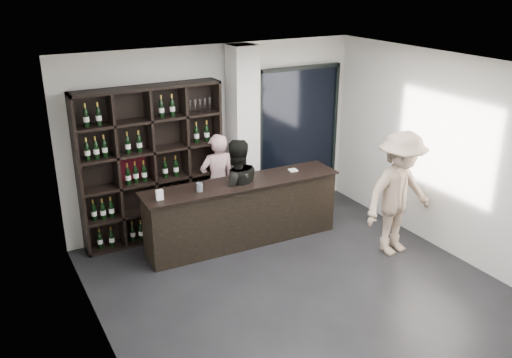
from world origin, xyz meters
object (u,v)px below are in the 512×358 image
taster_pink (218,182)px  wine_shelf (152,165)px  taster_black (236,192)px  customer (399,194)px  tasting_counter (243,212)px

taster_pink → wine_shelf: bearing=-6.2°
wine_shelf → taster_black: size_ratio=1.46×
taster_black → customer: 2.39m
taster_pink → customer: customer is taller
wine_shelf → customer: size_ratio=1.29×
taster_pink → tasting_counter: bearing=102.4°
tasting_counter → taster_pink: taster_pink is taller
tasting_counter → customer: size_ratio=1.64×
tasting_counter → taster_black: bearing=121.2°
tasting_counter → taster_black: taster_black is taller
tasting_counter → taster_black: 0.34m
wine_shelf → tasting_counter: 1.54m
tasting_counter → taster_pink: size_ratio=1.92×
taster_pink → taster_black: (0.05, -0.55, 0.03)m
wine_shelf → taster_pink: bearing=-9.4°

